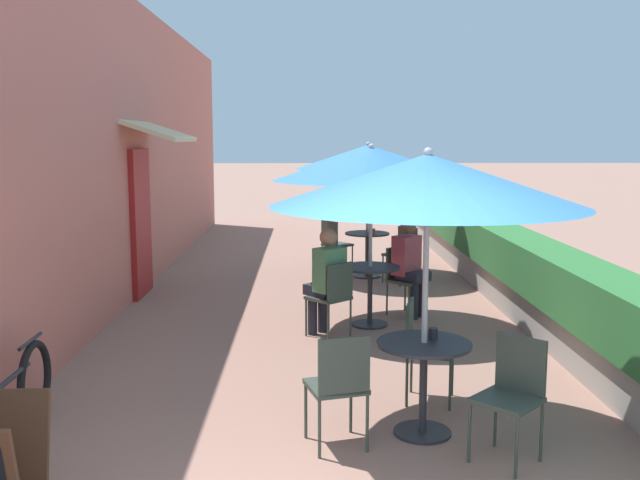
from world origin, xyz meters
TOP-DOWN VIEW (x-y plane):
  - cafe_facade_wall at (-2.54, 7.55)m, footprint 0.98×15.38m
  - planter_hedge at (2.75, 7.59)m, footprint 0.60×14.38m
  - patio_table_near at (0.87, 1.95)m, footprint 0.72×0.72m
  - patio_umbrella_near at (0.87, 1.95)m, footprint 2.34×2.34m
  - cafe_chair_near_left at (0.22, 1.69)m, footprint 0.49×0.49m
  - cafe_chair_near_right at (1.43, 1.51)m, footprint 0.57×0.57m
  - cafe_chair_near_back at (0.97, 2.65)m, footprint 0.49×0.49m
  - coffee_cup_near at (0.95, 2.03)m, footprint 0.07×0.07m
  - patio_table_mid at (0.75, 5.15)m, footprint 0.72×0.72m
  - patio_umbrella_mid at (0.75, 5.15)m, footprint 2.34×2.34m
  - cafe_chair_mid_left at (0.28, 4.62)m, footprint 0.57×0.57m
  - seated_patron_mid_left at (0.21, 4.70)m, footprint 0.51×0.51m
  - cafe_chair_mid_right at (1.21, 5.68)m, footprint 0.57×0.57m
  - seated_patron_mid_right at (1.29, 5.59)m, footprint 0.51×0.51m
  - patio_table_far at (0.97, 8.18)m, footprint 0.72×0.72m
  - patio_umbrella_far at (0.97, 8.18)m, footprint 2.34×2.34m
  - cafe_chair_far_left at (0.45, 8.66)m, footprint 0.56×0.56m
  - cafe_chair_far_right at (1.49, 7.70)m, footprint 0.56×0.56m
  - coffee_cup_far at (1.05, 8.02)m, footprint 0.07×0.07m
  - bicycle_leaning at (-2.20, 1.74)m, footprint 0.10×1.76m

SIDE VIEW (x-z plane):
  - bicycle_leaning at x=-2.20m, z-range -0.03..0.71m
  - patio_table_near at x=0.87m, z-range 0.15..0.87m
  - patio_table_mid at x=0.75m, z-range 0.15..0.87m
  - patio_table_far at x=0.97m, z-range 0.15..0.87m
  - cafe_chair_near_left at x=0.22m, z-range 0.08..0.95m
  - cafe_chair_near_right at x=1.43m, z-range 0.08..0.95m
  - cafe_chair_near_back at x=0.97m, z-range 0.08..0.95m
  - cafe_chair_mid_left at x=0.28m, z-range 0.08..0.95m
  - cafe_chair_mid_right at x=1.21m, z-range 0.08..0.95m
  - cafe_chair_far_left at x=0.45m, z-range 0.08..0.95m
  - cafe_chair_far_right at x=1.49m, z-range 0.08..0.95m
  - planter_hedge at x=2.75m, z-range 0.03..1.04m
  - seated_patron_mid_left at x=0.21m, z-range 0.06..1.31m
  - seated_patron_mid_right at x=1.29m, z-range 0.06..1.31m
  - coffee_cup_near at x=0.95m, z-range 0.73..0.82m
  - coffee_cup_far at x=1.05m, z-range 0.73..0.82m
  - patio_umbrella_near at x=0.87m, z-range 0.85..3.04m
  - patio_umbrella_mid at x=0.75m, z-range 0.85..3.04m
  - patio_umbrella_far at x=0.97m, z-range 0.85..3.04m
  - cafe_facade_wall at x=-2.54m, z-range -0.01..4.19m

